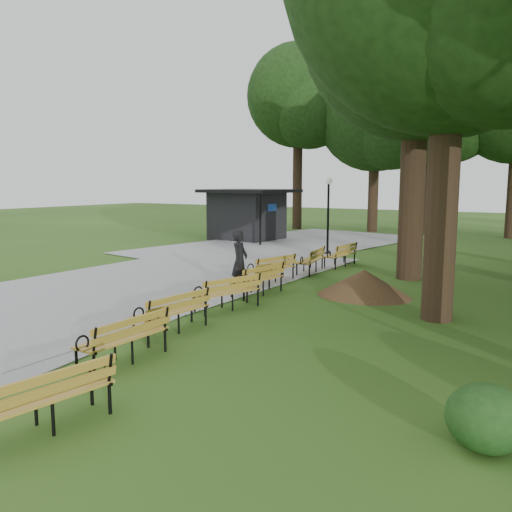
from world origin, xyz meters
The scene contains 16 objects.
ground centered at (0.00, 0.00, 0.00)m, with size 100.00×100.00×0.00m, color #2C5418.
path centered at (-4.00, 3.00, 0.03)m, with size 12.00×38.00×0.06m, color #949496.
person centered at (-0.57, 3.21, 0.89)m, with size 0.65×0.43×1.79m, color black.
kiosk centered at (-7.78, 15.00, 1.38)m, with size 4.41×3.84×2.76m, color black, non-canonical shape.
lamp_post centered at (-1.55, 11.74, 2.40)m, with size 0.32×0.32×3.37m.
dirt_mound centered at (2.70, 4.51, 0.37)m, with size 2.22×2.22×0.75m, color #47301C.
bench_0 centered at (1.94, -5.22, 0.44)m, with size 1.90×0.64×0.88m, color #AF8328, non-canonical shape.
bench_1 centered at (0.93, -2.85, 0.44)m, with size 1.90×0.64×0.88m, color #AF8328, non-canonical shape.
bench_2 centered at (0.42, -0.97, 0.44)m, with size 1.90×0.64×0.88m, color #AF8328, non-canonical shape.
bench_3 centered at (0.32, 1.26, 0.44)m, with size 1.90×0.64×0.88m, color #AF8328, non-canonical shape.
bench_4 centered at (0.07, 3.11, 0.44)m, with size 1.90×0.64×0.88m, color #AF8328, non-canonical shape.
bench_5 centered at (-0.52, 4.91, 0.44)m, with size 1.90×0.64×0.88m, color #AF8328, non-canonical shape.
bench_6 centered at (-0.20, 7.14, 0.44)m, with size 1.90×0.64×0.88m, color #AF8328, non-canonical shape.
bench_7 centered at (0.15, 9.02, 0.44)m, with size 1.90×0.64×0.88m, color #AF8328, non-canonical shape.
lawn_tree_2 centered at (3.06, 7.79, 8.02)m, with size 7.33×7.33×11.74m.
shrub_2 centered at (6.82, -2.84, 0.00)m, with size 0.95×0.95×0.80m, color #193D14.
Camera 1 is at (7.50, -9.18, 3.14)m, focal length 36.58 mm.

